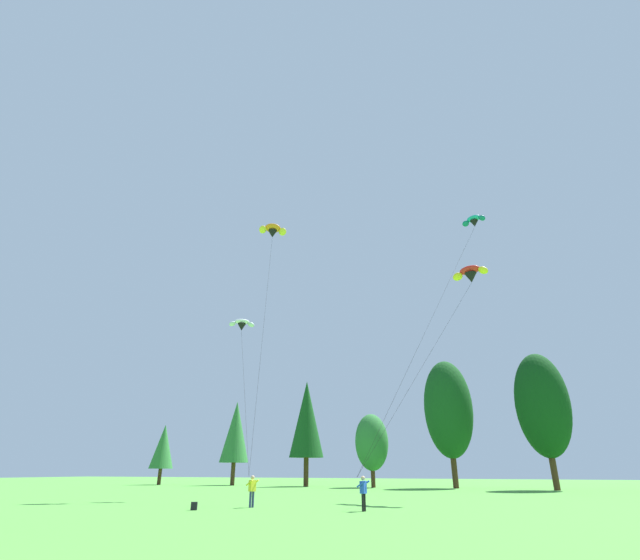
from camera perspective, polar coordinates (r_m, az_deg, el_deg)
The scene contains 13 objects.
treeline_tree_a at distance 76.69m, azimuth -18.70°, elevation -18.80°, with size 3.43×3.43×8.32m.
treeline_tree_b at distance 71.93m, azimuth -10.33°, elevation -17.85°, with size 4.10×4.10×11.39m.
treeline_tree_c at distance 65.88m, azimuth -1.66°, elevation -16.65°, with size 4.57×4.57×13.49m.
treeline_tree_d at distance 61.98m, azimuth 6.37°, elevation -19.19°, with size 4.12×4.12×8.61m.
treeline_tree_e at distance 61.44m, azimuth 15.47°, elevation -14.98°, with size 5.81×5.81×14.85m.
treeline_tree_f at distance 58.91m, azimuth 25.64°, elevation -13.62°, with size 5.69×5.69×14.42m.
kite_flyer_near at distance 29.56m, azimuth -8.33°, elevation -24.00°, with size 0.69×0.71×1.69m.
kite_flyer_mid at distance 26.73m, azimuth 5.34°, elevation -24.32°, with size 0.60×0.63×1.69m.
parafoil_kite_high_orange at distance 45.78m, azimuth -5.84°, elevation 6.02°, with size 5.67×10.74×22.75m.
parafoil_kite_mid_teal at distance 48.18m, azimuth 18.37°, elevation 6.86°, with size 8.50×17.72×23.57m.
parafoil_kite_far_white at distance 40.50m, azimuth -9.59°, elevation -5.41°, with size 6.70×7.97×12.44m.
parafoil_kite_low_red_yellow at distance 40.90m, azimuth 17.98°, elevation 0.70°, with size 8.09×13.18×16.37m.
backpack at distance 28.34m, azimuth -15.21°, elevation -25.21°, with size 0.32×0.24×0.40m, color black.
Camera 1 is at (11.68, -3.84, 1.98)m, focal length 26.05 mm.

